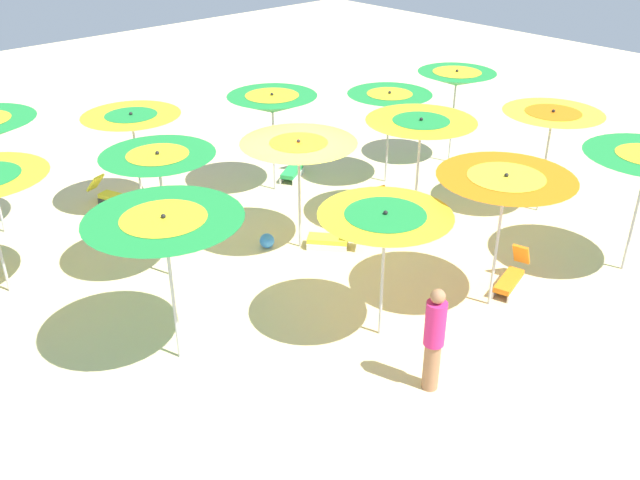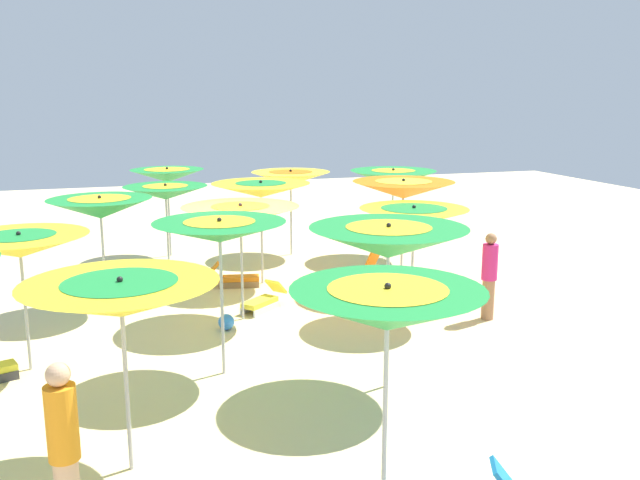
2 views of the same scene
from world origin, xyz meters
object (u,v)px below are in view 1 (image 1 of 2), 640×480
at_px(lounger_0, 388,208).
at_px(lounger_3, 293,169).
at_px(beach_umbrella_1, 165,232).
at_px(beach_umbrella_8, 421,128).
at_px(beach_umbrella_6, 159,163).
at_px(lounger_1, 332,239).
at_px(beach_umbrella_2, 385,224).
at_px(beach_ball, 267,241).
at_px(beach_umbrella_11, 132,123).
at_px(lounger_4, 511,277).
at_px(beach_umbrella_13, 389,100).
at_px(beach_umbrella_9, 552,120).
at_px(beach_umbrella_3, 505,187).
at_px(lounger_5, 112,196).
at_px(beach_umbrella_12, 272,104).
at_px(beachgoer_1, 434,338).
at_px(beach_umbrella_7, 299,150).
at_px(beach_umbrella_14, 456,79).

distance_m(lounger_0, lounger_3, 3.06).
bearing_deg(beach_umbrella_1, beach_umbrella_8, 94.59).
xyz_separation_m(beach_umbrella_6, lounger_1, (1.28, 2.94, -2.06)).
height_order(beach_umbrella_2, beach_ball, beach_umbrella_2).
bearing_deg(beach_umbrella_2, beach_umbrella_11, -176.09).
bearing_deg(beach_umbrella_11, lounger_4, 23.57).
height_order(lounger_1, beach_ball, lounger_1).
distance_m(beach_umbrella_6, beach_umbrella_13, 6.20).
bearing_deg(lounger_1, beach_umbrella_9, -151.32).
distance_m(beach_umbrella_11, lounger_4, 8.31).
distance_m(lounger_3, lounger_4, 6.55).
bearing_deg(beach_ball, beach_umbrella_6, -100.81).
height_order(beach_umbrella_3, lounger_0, beach_umbrella_3).
bearing_deg(lounger_5, beach_umbrella_12, 40.53).
xyz_separation_m(beach_umbrella_6, beach_umbrella_8, (1.72, 4.92, -0.09)).
distance_m(beach_umbrella_12, lounger_5, 4.16).
height_order(lounger_0, lounger_1, lounger_0).
bearing_deg(beach_umbrella_8, beach_umbrella_1, -85.41).
xyz_separation_m(beach_umbrella_12, lounger_3, (-0.27, 0.80, -1.88)).
bearing_deg(beach_umbrella_11, beach_ball, 15.69).
height_order(beach_umbrella_6, beachgoer_1, beach_umbrella_6).
distance_m(beach_umbrella_2, lounger_4, 3.37).
height_order(beach_umbrella_6, beach_umbrella_8, beach_umbrella_6).
relative_size(beach_umbrella_12, lounger_4, 1.92).
distance_m(beach_umbrella_7, lounger_4, 4.55).
distance_m(beach_umbrella_8, beach_umbrella_9, 2.94).
relative_size(beach_umbrella_9, beach_ball, 7.77).
bearing_deg(lounger_5, beach_umbrella_14, 45.51).
bearing_deg(beach_umbrella_1, lounger_4, 67.22).
xyz_separation_m(beach_umbrella_1, beach_umbrella_9, (0.89, 8.73, -0.12)).
xyz_separation_m(beach_umbrella_2, beach_umbrella_3, (0.70, 2.05, 0.21)).
bearing_deg(lounger_4, lounger_1, -82.58).
bearing_deg(beach_umbrella_8, beach_umbrella_9, 61.87).
relative_size(beach_umbrella_12, lounger_0, 1.86).
distance_m(beach_umbrella_13, beach_ball, 4.64).
bearing_deg(beach_umbrella_6, lounger_5, 169.17).
bearing_deg(beach_umbrella_12, beach_umbrella_6, -66.20).
bearing_deg(lounger_5, lounger_1, 5.20).
relative_size(beach_umbrella_2, beach_umbrella_9, 0.97).
bearing_deg(lounger_0, lounger_5, -127.36).
relative_size(beach_umbrella_7, beach_umbrella_14, 0.95).
bearing_deg(beach_umbrella_14, lounger_4, -41.39).
xyz_separation_m(beach_umbrella_7, lounger_0, (0.27, 2.31, -1.87)).
bearing_deg(beach_umbrella_11, lounger_5, -150.01).
height_order(beach_umbrella_1, lounger_1, beach_umbrella_1).
relative_size(beach_umbrella_1, lounger_3, 2.08).
height_order(beach_umbrella_11, lounger_4, beach_umbrella_11).
bearing_deg(beach_umbrella_8, beach_umbrella_12, -163.72).
bearing_deg(beach_umbrella_7, lounger_0, 83.39).
xyz_separation_m(beach_umbrella_8, beachgoer_1, (3.60, -3.82, -1.28)).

